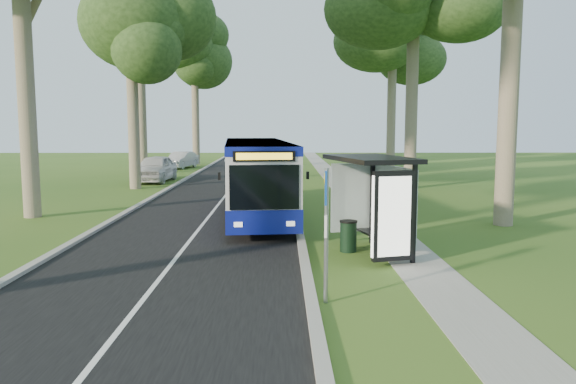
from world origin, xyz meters
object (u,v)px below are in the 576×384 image
Objects in this scene: bus_shelter at (378,187)px; car_silver at (181,160)px; litter_bin at (348,236)px; car_white at (155,168)px; bus_stop_sign at (326,220)px; bus at (256,177)px.

bus_shelter reaches higher than car_silver.
car_white is (-10.07, 20.27, 0.40)m from litter_bin.
car_silver is (-11.10, 32.19, -1.26)m from bus_shelter.
car_silver is (-10.39, 31.43, 0.24)m from litter_bin.
bus_shelter reaches higher than car_white.
car_white is at bearing 102.67° from bus_shelter.
bus_stop_sign is 0.78× the size of bus_shelter.
bus_shelter is 23.65m from car_white.
litter_bin is (2.94, -6.48, -1.09)m from bus.
bus_shelter is 3.92× the size of litter_bin.
litter_bin is (-0.71, 0.75, -1.50)m from bus_shelter.
bus_stop_sign is (1.91, -11.18, 0.17)m from bus.
bus_stop_sign is 26.57m from car_white.
bus_shelter is at bearing -68.28° from bus.
bus_stop_sign is 4.97m from litter_bin.
litter_bin is 0.18× the size of car_white.
bus_stop_sign is at bearing -85.30° from bus.
bus_stop_sign is at bearing -128.16° from bus_shelter.
litter_bin is 22.63m from car_white.
bus reaches higher than car_white.
car_silver is at bearing 108.29° from litter_bin.
car_white reaches higher than litter_bin.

